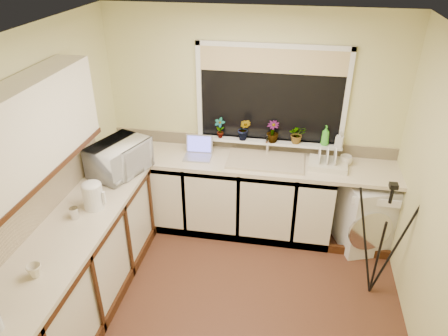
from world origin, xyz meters
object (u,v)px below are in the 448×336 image
at_px(kettle, 93,196).
at_px(soap_bottle_clear, 340,139).
at_px(dish_rack, 328,164).
at_px(microwave, 119,158).
at_px(laptop, 198,151).
at_px(plant_d, 297,134).
at_px(plant_b, 244,129).
at_px(soap_bottle_green, 325,135).
at_px(cup_back, 346,160).
at_px(washing_machine, 367,213).
at_px(plant_c, 273,132).
at_px(steel_jar, 74,213).
at_px(tripod, 381,242).
at_px(plant_a, 220,128).
at_px(cup_left, 35,271).

relative_size(kettle, soap_bottle_clear, 1.31).
xyz_separation_m(dish_rack, microwave, (-2.10, -0.49, 0.14)).
xyz_separation_m(laptop, plant_d, (1.05, 0.21, 0.20)).
relative_size(plant_b, soap_bottle_green, 1.14).
height_order(dish_rack, cup_back, cup_back).
height_order(washing_machine, dish_rack, dish_rack).
xyz_separation_m(kettle, plant_c, (1.48, 1.33, 0.15)).
distance_m(plant_b, soap_bottle_clear, 1.03).
bearing_deg(plant_c, steel_jar, -136.18).
bearing_deg(microwave, kettle, -158.92).
relative_size(tripod, plant_a, 5.28).
bearing_deg(dish_rack, plant_b, 172.54).
bearing_deg(dish_rack, tripod, -55.40).
bearing_deg(washing_machine, plant_b, 151.21).
height_order(laptop, tripod, tripod).
height_order(washing_machine, cup_back, cup_back).
xyz_separation_m(steel_jar, plant_a, (0.99, 1.51, 0.21)).
relative_size(washing_machine, microwave, 1.33).
height_order(laptop, plant_c, plant_c).
xyz_separation_m(microwave, plant_c, (1.49, 0.69, 0.10)).
xyz_separation_m(plant_d, soap_bottle_clear, (0.45, -0.02, -0.02)).
relative_size(plant_b, plant_d, 1.22).
bearing_deg(cup_left, microwave, 89.13).
height_order(plant_d, cup_left, plant_d).
height_order(laptop, dish_rack, laptop).
relative_size(soap_bottle_clear, cup_left, 1.68).
relative_size(washing_machine, kettle, 3.41).
distance_m(steel_jar, soap_bottle_green, 2.64).
relative_size(washing_machine, plant_a, 3.43).
bearing_deg(soap_bottle_green, plant_d, -179.61).
xyz_separation_m(washing_machine, plant_d, (-0.82, 0.27, 0.76)).
bearing_deg(kettle, cup_back, 28.15).
bearing_deg(plant_c, cup_back, -8.25).
bearing_deg(plant_c, dish_rack, -17.76).
xyz_separation_m(tripod, plant_d, (-0.82, 1.02, 0.54)).
relative_size(tripod, steel_jar, 11.83).
distance_m(laptop, plant_c, 0.84).
bearing_deg(soap_bottle_clear, cup_left, -135.12).
distance_m(kettle, plant_d, 2.21).
xyz_separation_m(soap_bottle_green, cup_left, (-2.08, -2.24, -0.21)).
distance_m(plant_c, plant_d, 0.27).
relative_size(plant_d, soap_bottle_clear, 1.17).
distance_m(tripod, plant_a, 2.03).
xyz_separation_m(plant_a, plant_b, (0.27, -0.01, 0.01)).
relative_size(steel_jar, cup_back, 0.79).
height_order(laptop, soap_bottle_clear, soap_bottle_clear).
bearing_deg(steel_jar, plant_c, 43.82).
bearing_deg(kettle, microwave, 91.24).
bearing_deg(plant_d, cup_back, -14.43).
distance_m(washing_machine, tripod, 0.78).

